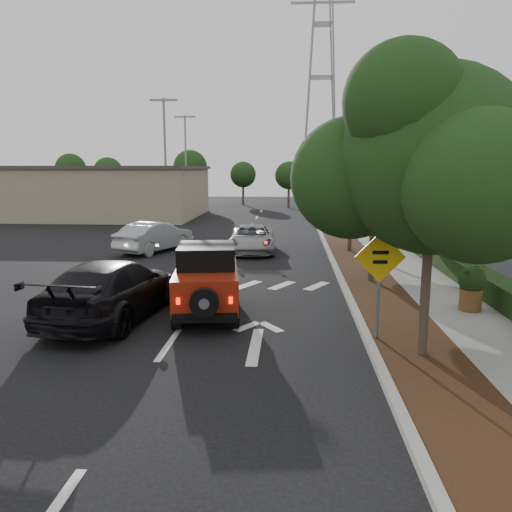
# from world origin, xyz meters

# --- Properties ---
(ground) EXTENTS (120.00, 120.00, 0.00)m
(ground) POSITION_xyz_m (0.00, 0.00, 0.00)
(ground) COLOR black
(ground) RESTS_ON ground
(curb) EXTENTS (0.20, 70.00, 0.15)m
(curb) POSITION_xyz_m (4.60, 12.00, 0.07)
(curb) COLOR #9E9B93
(curb) RESTS_ON ground
(planting_strip) EXTENTS (1.80, 70.00, 0.12)m
(planting_strip) POSITION_xyz_m (5.60, 12.00, 0.06)
(planting_strip) COLOR black
(planting_strip) RESTS_ON ground
(sidewalk) EXTENTS (2.00, 70.00, 0.12)m
(sidewalk) POSITION_xyz_m (7.50, 12.00, 0.06)
(sidewalk) COLOR gray
(sidewalk) RESTS_ON ground
(hedge) EXTENTS (0.80, 70.00, 0.80)m
(hedge) POSITION_xyz_m (8.90, 12.00, 0.40)
(hedge) COLOR black
(hedge) RESTS_ON ground
(commercial_building) EXTENTS (22.00, 12.00, 4.00)m
(commercial_building) POSITION_xyz_m (-16.00, 30.00, 2.00)
(commercial_building) COLOR gray
(commercial_building) RESTS_ON ground
(transmission_tower) EXTENTS (7.00, 4.00, 28.00)m
(transmission_tower) POSITION_xyz_m (6.00, 48.00, 0.00)
(transmission_tower) COLOR slate
(transmission_tower) RESTS_ON ground
(street_tree_near) EXTENTS (3.80, 3.80, 5.92)m
(street_tree_near) POSITION_xyz_m (5.60, -0.50, 0.00)
(street_tree_near) COLOR #193210
(street_tree_near) RESTS_ON ground
(street_tree_mid) EXTENTS (3.20, 3.20, 5.32)m
(street_tree_mid) POSITION_xyz_m (5.60, 6.50, 0.00)
(street_tree_mid) COLOR #193210
(street_tree_mid) RESTS_ON ground
(street_tree_far) EXTENTS (3.40, 3.40, 5.62)m
(street_tree_far) POSITION_xyz_m (5.60, 13.00, 0.00)
(street_tree_far) COLOR #193210
(street_tree_far) RESTS_ON ground
(light_pole_a) EXTENTS (2.00, 0.22, 9.00)m
(light_pole_a) POSITION_xyz_m (-6.50, 26.00, 0.00)
(light_pole_a) COLOR slate
(light_pole_a) RESTS_ON ground
(light_pole_b) EXTENTS (2.00, 0.22, 9.00)m
(light_pole_b) POSITION_xyz_m (-7.50, 38.00, 0.00)
(light_pole_b) COLOR slate
(light_pole_b) RESTS_ON ground
(red_jeep) EXTENTS (2.10, 3.89, 1.92)m
(red_jeep) POSITION_xyz_m (0.48, 2.52, 0.98)
(red_jeep) COLOR black
(red_jeep) RESTS_ON ground
(silver_suv_ahead) EXTENTS (2.41, 4.76, 1.29)m
(silver_suv_ahead) POSITION_xyz_m (0.92, 12.95, 0.65)
(silver_suv_ahead) COLOR #9D9FA5
(silver_suv_ahead) RESTS_ON ground
(black_suv_oncoming) EXTENTS (2.85, 5.72, 1.60)m
(black_suv_oncoming) POSITION_xyz_m (-1.98, 1.94, 0.80)
(black_suv_oncoming) COLOR black
(black_suv_oncoming) RESTS_ON ground
(silver_sedan_oncoming) EXTENTS (3.14, 4.67, 1.46)m
(silver_sedan_oncoming) POSITION_xyz_m (-3.80, 12.74, 0.73)
(silver_sedan_oncoming) COLOR #989B9F
(silver_sedan_oncoming) RESTS_ON ground
(parked_suv) EXTENTS (4.94, 2.00, 1.68)m
(parked_suv) POSITION_xyz_m (-9.77, 25.89, 0.84)
(parked_suv) COLOR #B4B7BC
(parked_suv) RESTS_ON ground
(speed_hump_sign) EXTENTS (1.17, 0.13, 2.49)m
(speed_hump_sign) POSITION_xyz_m (4.80, 0.42, 1.72)
(speed_hump_sign) COLOR slate
(speed_hump_sign) RESTS_ON ground
(terracotta_planter) EXTENTS (0.74, 0.74, 1.30)m
(terracotta_planter) POSITION_xyz_m (7.78, 2.93, 0.88)
(terracotta_planter) COLOR brown
(terracotta_planter) RESTS_ON ground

